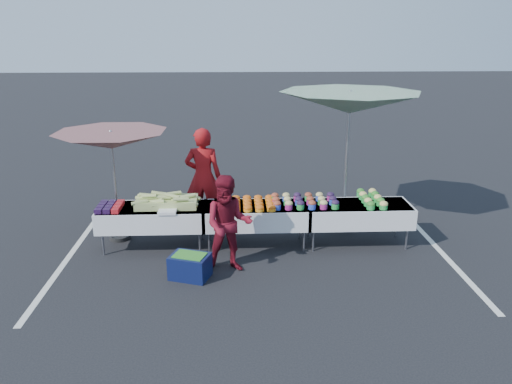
{
  "coord_description": "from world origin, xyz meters",
  "views": [
    {
      "loc": [
        -0.36,
        -8.2,
        3.65
      ],
      "look_at": [
        0.0,
        0.0,
        1.0
      ],
      "focal_mm": 35.0,
      "sensor_mm": 36.0,
      "label": 1
    }
  ],
  "objects_px": {
    "table_left": "(153,216)",
    "umbrella_right": "(350,104)",
    "table_right": "(357,213)",
    "umbrella_left": "(111,141)",
    "vendor": "(203,177)",
    "table_center": "(256,215)",
    "storage_bin": "(190,266)",
    "customer": "(228,224)"
  },
  "relations": [
    {
      "from": "table_right",
      "to": "vendor",
      "type": "distance_m",
      "value": 3.0
    },
    {
      "from": "customer",
      "to": "table_center",
      "type": "bearing_deg",
      "value": 63.63
    },
    {
      "from": "table_center",
      "to": "storage_bin",
      "type": "relative_size",
      "value": 2.7
    },
    {
      "from": "table_center",
      "to": "vendor",
      "type": "bearing_deg",
      "value": 132.06
    },
    {
      "from": "table_left",
      "to": "table_right",
      "type": "height_order",
      "value": "same"
    },
    {
      "from": "table_left",
      "to": "umbrella_left",
      "type": "relative_size",
      "value": 0.71
    },
    {
      "from": "table_left",
      "to": "umbrella_left",
      "type": "height_order",
      "value": "umbrella_left"
    },
    {
      "from": "table_center",
      "to": "storage_bin",
      "type": "height_order",
      "value": "table_center"
    },
    {
      "from": "umbrella_right",
      "to": "storage_bin",
      "type": "relative_size",
      "value": 3.84
    },
    {
      "from": "customer",
      "to": "storage_bin",
      "type": "relative_size",
      "value": 2.28
    },
    {
      "from": "table_left",
      "to": "table_right",
      "type": "relative_size",
      "value": 1.0
    },
    {
      "from": "table_center",
      "to": "umbrella_left",
      "type": "relative_size",
      "value": 0.71
    },
    {
      "from": "table_left",
      "to": "table_center",
      "type": "bearing_deg",
      "value": 0.0
    },
    {
      "from": "umbrella_right",
      "to": "vendor",
      "type": "bearing_deg",
      "value": 174.15
    },
    {
      "from": "customer",
      "to": "umbrella_left",
      "type": "relative_size",
      "value": 0.6
    },
    {
      "from": "customer",
      "to": "umbrella_right",
      "type": "height_order",
      "value": "umbrella_right"
    },
    {
      "from": "table_right",
      "to": "umbrella_right",
      "type": "xyz_separation_m",
      "value": [
        -0.06,
        0.8,
        1.82
      ]
    },
    {
      "from": "table_left",
      "to": "table_right",
      "type": "bearing_deg",
      "value": 0.0
    },
    {
      "from": "table_right",
      "to": "vendor",
      "type": "relative_size",
      "value": 0.96
    },
    {
      "from": "vendor",
      "to": "customer",
      "type": "height_order",
      "value": "vendor"
    },
    {
      "from": "table_right",
      "to": "umbrella_right",
      "type": "height_order",
      "value": "umbrella_right"
    },
    {
      "from": "table_left",
      "to": "table_center",
      "type": "distance_m",
      "value": 1.8
    },
    {
      "from": "table_left",
      "to": "umbrella_right",
      "type": "xyz_separation_m",
      "value": [
        3.54,
        0.8,
        1.82
      ]
    },
    {
      "from": "umbrella_left",
      "to": "storage_bin",
      "type": "bearing_deg",
      "value": -47.91
    },
    {
      "from": "vendor",
      "to": "umbrella_left",
      "type": "relative_size",
      "value": 0.74
    },
    {
      "from": "table_center",
      "to": "customer",
      "type": "bearing_deg",
      "value": -116.37
    },
    {
      "from": "table_left",
      "to": "storage_bin",
      "type": "relative_size",
      "value": 2.7
    },
    {
      "from": "table_center",
      "to": "customer",
      "type": "height_order",
      "value": "customer"
    },
    {
      "from": "table_left",
      "to": "table_center",
      "type": "height_order",
      "value": "same"
    },
    {
      "from": "umbrella_right",
      "to": "storage_bin",
      "type": "height_order",
      "value": "umbrella_right"
    },
    {
      "from": "storage_bin",
      "to": "vendor",
      "type": "bearing_deg",
      "value": 106.53
    },
    {
      "from": "table_left",
      "to": "vendor",
      "type": "relative_size",
      "value": 0.96
    },
    {
      "from": "table_center",
      "to": "umbrella_right",
      "type": "relative_size",
      "value": 0.7
    },
    {
      "from": "table_left",
      "to": "umbrella_right",
      "type": "bearing_deg",
      "value": 12.75
    },
    {
      "from": "table_center",
      "to": "umbrella_right",
      "type": "xyz_separation_m",
      "value": [
        1.74,
        0.8,
        1.82
      ]
    },
    {
      "from": "umbrella_left",
      "to": "storage_bin",
      "type": "distance_m",
      "value": 2.69
    },
    {
      "from": "table_left",
      "to": "storage_bin",
      "type": "bearing_deg",
      "value": -58.37
    },
    {
      "from": "umbrella_left",
      "to": "table_left",
      "type": "bearing_deg",
      "value": -29.74
    },
    {
      "from": "table_right",
      "to": "customer",
      "type": "bearing_deg",
      "value": -157.22
    },
    {
      "from": "table_center",
      "to": "vendor",
      "type": "xyz_separation_m",
      "value": [
        -0.97,
        1.08,
        0.38
      ]
    },
    {
      "from": "table_center",
      "to": "umbrella_left",
      "type": "height_order",
      "value": "umbrella_left"
    },
    {
      "from": "table_center",
      "to": "customer",
      "type": "relative_size",
      "value": 1.18
    }
  ]
}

